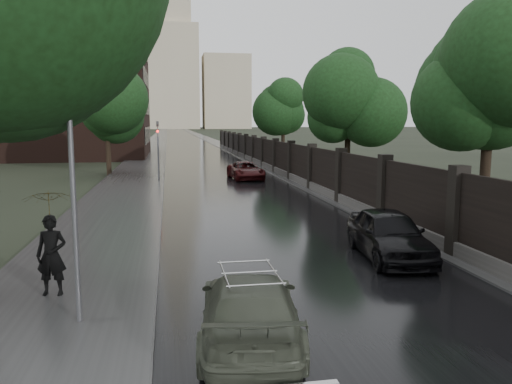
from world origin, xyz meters
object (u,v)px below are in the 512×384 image
at_px(traffic_light, 158,146).
at_px(volga_sedan, 250,309).
at_px(tree_left_far, 106,104).
at_px(tree_right_a, 490,93).
at_px(tree_right_b, 348,106).
at_px(car_right_far, 246,171).
at_px(pedestrian_umbrella, 49,212).
at_px(tree_right_c, 283,112).
at_px(car_right_near, 389,234).
at_px(lamp_post, 73,191).

relative_size(traffic_light, volga_sedan, 0.94).
relative_size(tree_left_far, tree_right_a, 1.05).
height_order(tree_right_b, car_right_far, tree_right_b).
relative_size(tree_left_far, pedestrian_umbrella, 2.65).
height_order(tree_right_c, car_right_near, tree_right_c).
bearing_deg(volga_sedan, tree_left_far, -71.82).
bearing_deg(tree_left_far, tree_right_b, -27.30).
bearing_deg(volga_sedan, car_right_far, -91.39).
relative_size(tree_left_far, car_right_far, 1.68).
relative_size(tree_left_far, tree_right_c, 1.05).
xyz_separation_m(tree_right_a, tree_right_b, (0.00, 14.00, 0.00)).
distance_m(tree_right_c, pedestrian_umbrella, 39.45).
xyz_separation_m(traffic_light, pedestrian_umbrella, (-1.92, -21.86, -0.38)).
bearing_deg(tree_left_far, volga_sedan, -79.08).
distance_m(traffic_light, volga_sedan, 24.77).
relative_size(tree_right_b, traffic_light, 1.75).
xyz_separation_m(car_right_far, pedestrian_umbrella, (-7.82, -22.76, 1.40)).
bearing_deg(lamp_post, car_right_near, 24.72).
bearing_deg(pedestrian_umbrella, tree_right_c, 76.84).
bearing_deg(traffic_light, volga_sedan, -85.32).
distance_m(volga_sedan, car_right_far, 25.81).
distance_m(tree_left_far, car_right_far, 11.42).
distance_m(tree_right_b, lamp_post, 24.33).
bearing_deg(car_right_far, tree_right_c, 63.58).
relative_size(volga_sedan, pedestrian_umbrella, 1.54).
bearing_deg(tree_right_b, traffic_light, 165.76).
distance_m(tree_left_far, tree_right_a, 26.91).
distance_m(tree_right_c, traffic_light, 19.26).
distance_m(tree_left_far, pedestrian_umbrella, 27.12).
xyz_separation_m(lamp_post, car_right_far, (7.00, 24.39, -2.06)).
distance_m(lamp_post, car_right_far, 25.46).
bearing_deg(car_right_near, tree_right_b, 79.46).
bearing_deg(car_right_far, tree_right_a, -75.48).
distance_m(car_right_near, pedestrian_umbrella, 9.13).
bearing_deg(lamp_post, traffic_light, 87.32).
distance_m(tree_right_c, lamp_post, 40.67).
height_order(tree_right_a, car_right_far, tree_right_a).
bearing_deg(tree_right_b, car_right_far, 146.62).
bearing_deg(tree_right_a, car_right_near, -150.12).
bearing_deg(tree_right_a, pedestrian_umbrella, -160.46).
xyz_separation_m(tree_right_a, traffic_light, (-11.80, 16.99, -2.55)).
bearing_deg(pedestrian_umbrella, car_right_far, 78.29).
height_order(volga_sedan, car_right_near, car_right_near).
height_order(tree_right_a, lamp_post, tree_right_a).
xyz_separation_m(tree_left_far, car_right_far, (9.60, -4.11, -4.63)).
distance_m(tree_right_b, tree_right_c, 18.00).
bearing_deg(tree_left_far, tree_right_c, 32.83).
bearing_deg(traffic_light, tree_right_c, 51.82).
bearing_deg(car_right_near, traffic_light, 114.90).
bearing_deg(tree_right_b, tree_right_c, 90.00).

